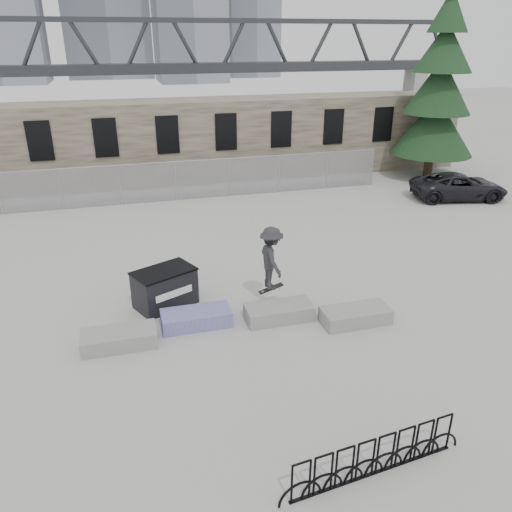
{
  "coord_description": "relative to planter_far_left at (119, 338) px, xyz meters",
  "views": [
    {
      "loc": [
        -2.68,
        -12.31,
        7.74
      ],
      "look_at": [
        1.23,
        1.73,
        1.3
      ],
      "focal_mm": 35.0,
      "sensor_mm": 36.0,
      "label": 1
    }
  ],
  "objects": [
    {
      "name": "planter_center_left",
      "position": [
        2.18,
        0.51,
        0.0
      ],
      "size": [
        2.0,
        0.9,
        0.45
      ],
      "color": "#4139AC",
      "rests_on": "ground"
    },
    {
      "name": "suv",
      "position": [
        17.24,
        9.15,
        0.42
      ],
      "size": [
        5.13,
        3.16,
        1.33
      ],
      "primitive_type": "imported",
      "rotation": [
        0.0,
        0.0,
        1.36
      ],
      "color": "black",
      "rests_on": "ground"
    },
    {
      "name": "dumpster",
      "position": [
        1.46,
        1.93,
        0.36
      ],
      "size": [
        2.13,
        1.78,
        1.21
      ],
      "rotation": [
        0.0,
        0.0,
        0.43
      ],
      "color": "black",
      "rests_on": "ground"
    },
    {
      "name": "stone_wall",
      "position": [
        3.18,
        16.52,
        2.01
      ],
      "size": [
        36.0,
        2.58,
        4.5
      ],
      "color": "brown",
      "rests_on": "ground"
    },
    {
      "name": "planter_center_right",
      "position": [
        4.62,
        0.19,
        0.0
      ],
      "size": [
        2.0,
        0.9,
        0.45
      ],
      "color": "gray",
      "rests_on": "ground"
    },
    {
      "name": "bike_rack",
      "position": [
        4.59,
        -5.8,
        0.19
      ],
      "size": [
        4.02,
        0.49,
        0.9
      ],
      "rotation": [
        0.0,
        0.0,
        0.11
      ],
      "color": "black",
      "rests_on": "ground"
    },
    {
      "name": "chainlink_fence",
      "position": [
        3.18,
        12.78,
        0.79
      ],
      "size": [
        22.06,
        0.06,
        2.02
      ],
      "color": "gray",
      "rests_on": "ground"
    },
    {
      "name": "ground",
      "position": [
        3.18,
        0.28,
        -0.25
      ],
      "size": [
        120.0,
        120.0,
        0.0
      ],
      "primitive_type": "plane",
      "color": "#A4A5A0",
      "rests_on": "ground"
    },
    {
      "name": "truss_bridge",
      "position": [
        13.18,
        55.28,
        3.88
      ],
      "size": [
        70.0,
        3.0,
        9.8
      ],
      "color": "#2D3033",
      "rests_on": "ground"
    },
    {
      "name": "skateboarder",
      "position": [
        4.61,
        1.01,
        1.37
      ],
      "size": [
        0.81,
        1.31,
        2.1
      ],
      "rotation": [
        0.0,
        0.0,
        1.62
      ],
      "color": "#28292B",
      "rests_on": "ground"
    },
    {
      "name": "spruce_tree",
      "position": [
        18.22,
        13.43,
        4.6
      ],
      "size": [
        4.64,
        4.64,
        11.5
      ],
      "color": "#38281E",
      "rests_on": "ground"
    },
    {
      "name": "planter_far_left",
      "position": [
        0.0,
        0.0,
        0.0
      ],
      "size": [
        2.0,
        0.9,
        0.45
      ],
      "color": "gray",
      "rests_on": "ground"
    },
    {
      "name": "planter_offset",
      "position": [
        6.72,
        -0.6,
        0.0
      ],
      "size": [
        2.0,
        0.9,
        0.45
      ],
      "color": "gray",
      "rests_on": "ground"
    }
  ]
}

